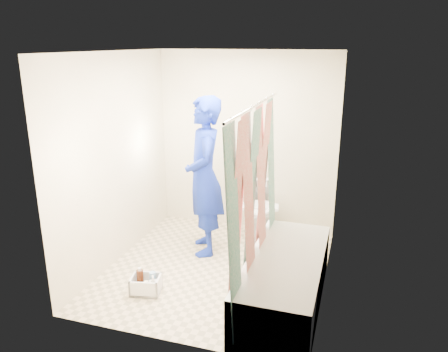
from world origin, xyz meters
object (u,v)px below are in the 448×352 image
(plumber, at_px, (204,177))
(cleaning_caddy, at_px, (147,285))
(bathtub, at_px, (285,279))
(toilet, at_px, (261,208))

(plumber, height_order, cleaning_caddy, plumber)
(bathtub, height_order, plumber, plumber)
(bathtub, distance_m, cleaning_caddy, 1.42)
(toilet, distance_m, plumber, 1.03)
(bathtub, distance_m, toilet, 1.62)
(bathtub, relative_size, toilet, 2.31)
(plumber, distance_m, cleaning_caddy, 1.42)
(cleaning_caddy, bearing_deg, plumber, 65.36)
(bathtub, relative_size, cleaning_caddy, 5.14)
(bathtub, height_order, cleaning_caddy, bathtub)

